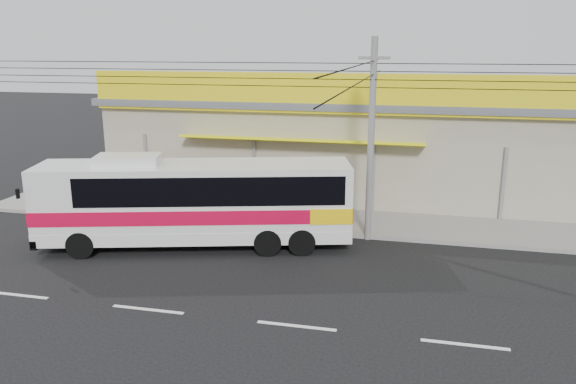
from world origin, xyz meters
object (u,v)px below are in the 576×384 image
Objects in this scene: coach_bus at (200,198)px; utility_pole at (374,74)px; motorbike_red at (151,205)px; motorbike_dark at (60,197)px.

utility_pole is (5.52, 2.05, 4.08)m from coach_bus.
utility_pole is (8.55, -0.27, 5.15)m from motorbike_red.
coach_bus is at bearing -115.91° from motorbike_dark.
coach_bus is 7.73m from motorbike_dark.
utility_pole is at bearing 5.11° from coach_bus.
motorbike_dark is (-7.22, 2.55, -1.07)m from coach_bus.
motorbike_red is at bearing 127.29° from coach_bus.
motorbike_dark is 13.75m from utility_pole.
motorbike_dark is at bearing 145.31° from coach_bus.
utility_pole reaches higher than motorbike_red.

